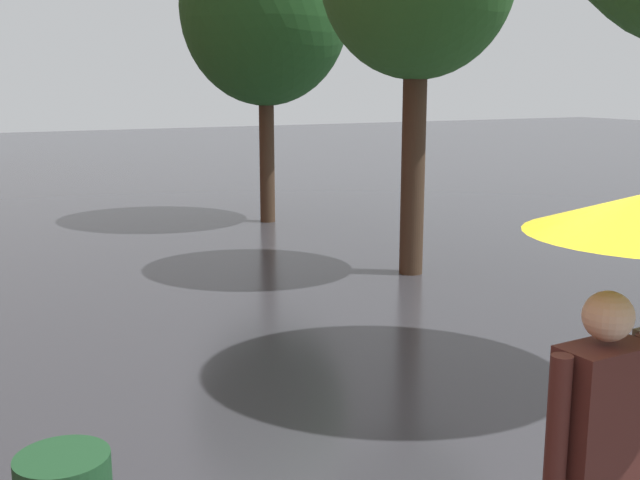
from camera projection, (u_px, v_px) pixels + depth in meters
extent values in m
cylinder|color=#473323|center=(413.00, 166.00, 10.18)|extent=(0.31, 0.31, 2.89)
cylinder|color=#473323|center=(267.00, 153.00, 14.07)|extent=(0.27, 0.27, 2.54)
ellipsoid|color=#235623|center=(265.00, 7.00, 13.55)|extent=(2.99, 2.99, 3.41)
cube|color=#4C231E|center=(600.00, 417.00, 3.25)|extent=(0.41, 0.24, 0.63)
sphere|color=beige|center=(608.00, 316.00, 3.17)|extent=(0.21, 0.21, 0.21)
cylinder|color=#4C231E|center=(558.00, 422.00, 3.13)|extent=(0.09, 0.09, 0.57)
cylinder|color=#665B4C|center=(640.00, 400.00, 3.37)|extent=(0.09, 0.09, 0.57)
cylinder|color=#9E9EA3|center=(640.00, 358.00, 3.35)|extent=(0.02, 0.02, 1.14)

